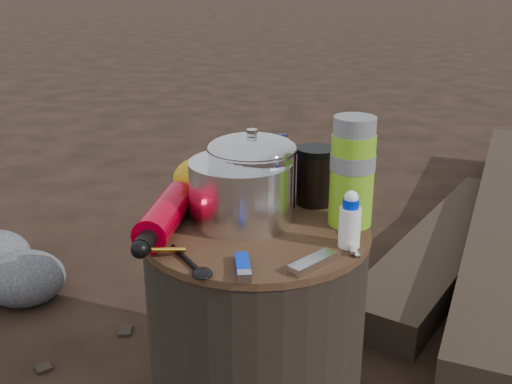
{
  "coord_description": "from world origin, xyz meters",
  "views": [
    {
      "loc": [
        -0.01,
        -1.1,
        0.89
      ],
      "look_at": [
        0.0,
        0.0,
        0.48
      ],
      "focal_mm": 43.26,
      "sensor_mm": 36.0,
      "label": 1
    }
  ],
  "objects_px": {
    "travel_mug": "(316,176)",
    "camping_pot": "(252,177)",
    "thermos": "(352,172)",
    "stump": "(256,318)",
    "fuel_bottle": "(165,216)"
  },
  "relations": [
    {
      "from": "travel_mug",
      "to": "camping_pot",
      "type": "bearing_deg",
      "value": -149.84
    },
    {
      "from": "thermos",
      "to": "travel_mug",
      "type": "distance_m",
      "value": 0.13
    },
    {
      "from": "stump",
      "to": "travel_mug",
      "type": "relative_size",
      "value": 3.64
    },
    {
      "from": "camping_pot",
      "to": "thermos",
      "type": "relative_size",
      "value": 0.81
    },
    {
      "from": "stump",
      "to": "thermos",
      "type": "distance_m",
      "value": 0.36
    },
    {
      "from": "stump",
      "to": "camping_pot",
      "type": "xyz_separation_m",
      "value": [
        -0.01,
        0.06,
        0.29
      ]
    },
    {
      "from": "camping_pot",
      "to": "travel_mug",
      "type": "xyz_separation_m",
      "value": [
        0.14,
        0.08,
        -0.03
      ]
    },
    {
      "from": "travel_mug",
      "to": "fuel_bottle",
      "type": "bearing_deg",
      "value": -153.98
    },
    {
      "from": "fuel_bottle",
      "to": "camping_pot",
      "type": "bearing_deg",
      "value": 31.23
    },
    {
      "from": "stump",
      "to": "fuel_bottle",
      "type": "relative_size",
      "value": 1.63
    },
    {
      "from": "stump",
      "to": "fuel_bottle",
      "type": "height_order",
      "value": "fuel_bottle"
    },
    {
      "from": "fuel_bottle",
      "to": "travel_mug",
      "type": "distance_m",
      "value": 0.34
    },
    {
      "from": "camping_pot",
      "to": "thermos",
      "type": "xyz_separation_m",
      "value": [
        0.19,
        -0.03,
        0.02
      ]
    },
    {
      "from": "stump",
      "to": "fuel_bottle",
      "type": "distance_m",
      "value": 0.29
    },
    {
      "from": "fuel_bottle",
      "to": "travel_mug",
      "type": "xyz_separation_m",
      "value": [
        0.3,
        0.15,
        0.03
      ]
    }
  ]
}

